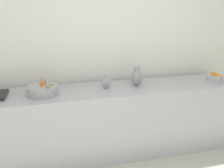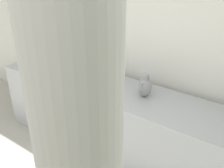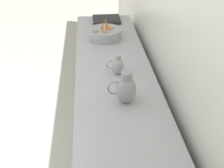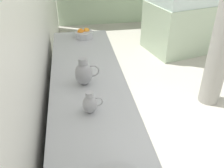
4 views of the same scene
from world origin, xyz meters
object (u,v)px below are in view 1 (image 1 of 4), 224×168
at_px(orange_bowl, 215,78).
at_px(metal_pitcher_tall, 137,77).
at_px(metal_pitcher_short, 106,82).
at_px(vegetable_colander, 43,90).

relative_size(orange_bowl, metal_pitcher_tall, 0.89).
bearing_deg(metal_pitcher_tall, metal_pitcher_short, -88.06).
bearing_deg(metal_pitcher_tall, vegetable_colander, -86.74).
height_order(metal_pitcher_tall, metal_pitcher_short, metal_pitcher_tall).
bearing_deg(metal_pitcher_short, metal_pitcher_tall, 91.94).
relative_size(vegetable_colander, metal_pitcher_tall, 1.40).
xyz_separation_m(vegetable_colander, metal_pitcher_short, (-0.05, 0.75, 0.02)).
height_order(orange_bowl, metal_pitcher_tall, metal_pitcher_tall).
relative_size(orange_bowl, metal_pitcher_short, 1.25).
height_order(orange_bowl, metal_pitcher_short, metal_pitcher_short).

